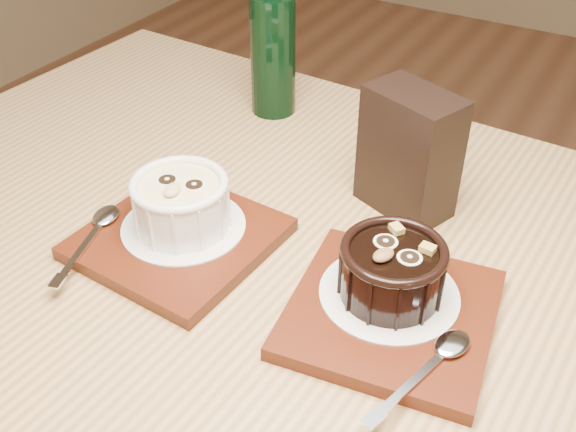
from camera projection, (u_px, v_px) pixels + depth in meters
name	position (u px, v px, depth m)	size (l,w,h in m)	color
table	(312.00, 350.00, 0.71)	(1.24, 0.86, 0.75)	olive
tray_left	(179.00, 239.00, 0.70)	(0.18, 0.18, 0.01)	#511E0D
doily_left	(184.00, 226.00, 0.70)	(0.13, 0.13, 0.00)	white
ramekin_white	(181.00, 201.00, 0.69)	(0.10, 0.10, 0.06)	white
spoon_left	(91.00, 235.00, 0.69)	(0.03, 0.13, 0.01)	silver
tray_right	(391.00, 314.00, 0.61)	(0.18, 0.18, 0.01)	#511E0D
doily_right	(389.00, 293.00, 0.62)	(0.13, 0.13, 0.00)	white
ramekin_dark	(392.00, 268.00, 0.60)	(0.10, 0.10, 0.06)	black
spoon_right	(428.00, 366.00, 0.55)	(0.03, 0.13, 0.01)	silver
condiment_stand	(409.00, 153.00, 0.72)	(0.10, 0.06, 0.14)	black
green_bottle	(273.00, 50.00, 0.89)	(0.06, 0.06, 0.23)	black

